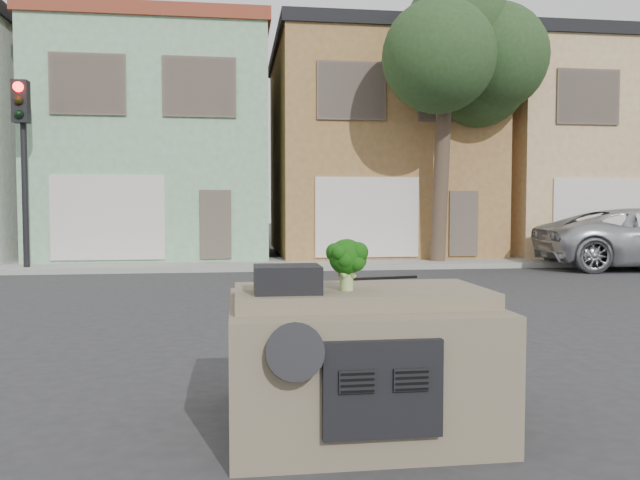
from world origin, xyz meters
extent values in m
plane|color=#303033|center=(0.00, 0.00, 0.00)|extent=(120.00, 120.00, 0.00)
cube|color=gray|center=(0.00, 10.50, 0.07)|extent=(40.00, 3.00, 0.15)
cube|color=#86B68A|center=(-3.50, 14.50, 3.77)|extent=(7.20, 8.20, 7.55)
cube|color=olive|center=(4.00, 14.50, 3.77)|extent=(7.20, 8.20, 7.55)
cube|color=tan|center=(11.50, 14.50, 3.77)|extent=(7.20, 8.20, 7.55)
cube|color=black|center=(-6.50, 9.50, 2.55)|extent=(0.40, 0.40, 5.10)
cube|color=#26401E|center=(5.00, 9.80, 4.25)|extent=(4.40, 4.00, 8.50)
cube|color=#6F634D|center=(0.00, -3.00, 0.56)|extent=(2.00, 1.80, 1.12)
cube|color=black|center=(-0.58, -3.35, 1.22)|extent=(0.48, 0.38, 0.20)
cube|color=black|center=(0.28, -2.62, 1.13)|extent=(0.69, 0.15, 0.02)
cube|color=#0F3A09|center=(-0.13, -3.29, 1.32)|extent=(0.39, 0.39, 0.40)
camera|label=1|loc=(-0.95, -7.86, 1.74)|focal=35.00mm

